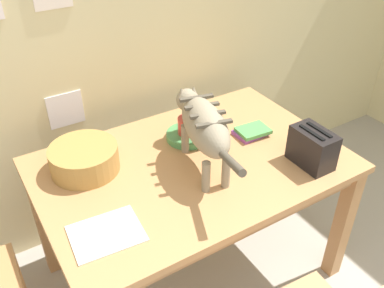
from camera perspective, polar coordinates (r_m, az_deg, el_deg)
wall_rear at (r=2.17m, az=-12.29°, el=16.85°), size 5.16×0.11×2.50m
dining_table at (r=1.97m, az=0.00°, el=-4.42°), size 1.37×0.91×0.73m
cat at (r=1.78m, az=1.55°, el=2.59°), size 0.25×0.67×0.31m
saucer_bowl at (r=2.07m, az=-0.58°, el=1.14°), size 0.21×0.21×0.03m
coffee_mug at (r=2.04m, az=-0.51°, el=2.53°), size 0.14×0.10×0.08m
magazine at (r=1.62m, az=-11.45°, el=-11.71°), size 0.27×0.23×0.01m
book_stack at (r=2.11m, az=8.03°, el=1.65°), size 0.17×0.13×0.04m
wicker_basket at (r=1.90m, az=-14.29°, el=-1.89°), size 0.30×0.30×0.12m
toaster at (r=1.94m, az=15.88°, el=-0.49°), size 0.12×0.20×0.18m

